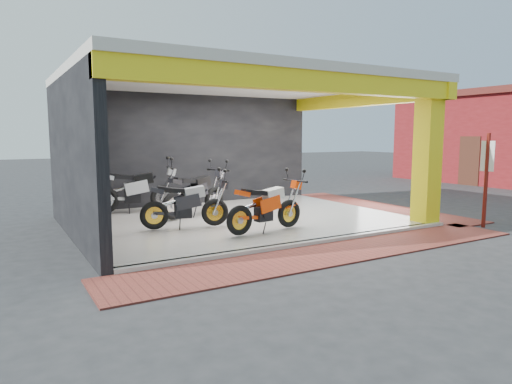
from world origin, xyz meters
The scene contains 16 objects.
ground centered at (0.00, 0.00, 0.00)m, with size 80.00×80.00×0.00m, color #2D2D30.
showroom_floor centered at (0.00, 2.00, 0.05)m, with size 8.00×6.00×0.10m, color silver.
showroom_ceiling centered at (0.00, 2.00, 3.60)m, with size 8.40×6.40×0.20m, color beige.
back_wall centered at (0.00, 5.10, 1.75)m, with size 8.20×0.20×3.50m, color black.
left_wall centered at (-4.10, 2.00, 1.75)m, with size 0.20×6.20×3.50m, color black.
corner_column centered at (3.75, -0.75, 1.75)m, with size 0.50×0.50×3.50m, color yellow.
header_beam_front centered at (0.00, -1.00, 3.30)m, with size 8.40×0.30×0.40m, color yellow.
header_beam_right centered at (4.00, 2.00, 3.30)m, with size 0.30×6.40×0.40m, color yellow.
floor_kerb centered at (0.00, -1.02, 0.05)m, with size 8.00×0.20×0.10m, color silver.
paver_front centered at (0.00, -1.80, 0.01)m, with size 9.00×1.40×0.03m, color brown.
paver_right centered at (4.80, 2.00, 0.01)m, with size 1.40×7.00×0.03m, color brown.
signpost centered at (4.78, -1.67, 1.26)m, with size 0.09×0.32×2.30m.
moto_hero centered at (0.30, 0.24, 0.76)m, with size 2.17×0.80×1.33m, color #FF440A, non-canonical shape.
moto_row_a centered at (-1.11, 1.26, 0.76)m, with size 2.16×0.80×1.32m, color black, non-canonical shape.
moto_row_b centered at (-0.29, 3.07, 0.81)m, with size 2.33×0.86×1.42m, color black, non-canonical shape.
moto_row_d centered at (-1.43, 4.01, 0.84)m, with size 2.43×0.90×1.48m, color #A8ABB0, non-canonical shape.
Camera 1 is at (-5.59, -8.37, 2.25)m, focal length 32.00 mm.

